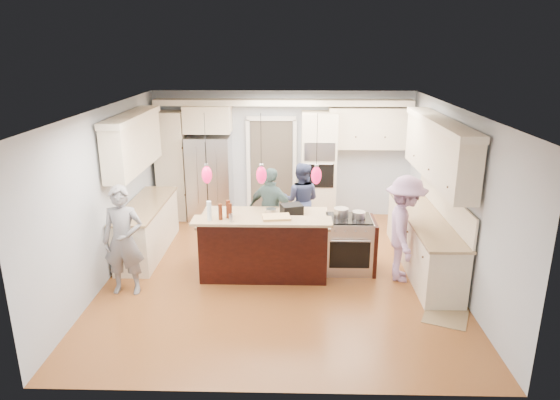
{
  "coord_description": "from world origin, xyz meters",
  "views": [
    {
      "loc": [
        0.2,
        -7.55,
        3.64
      ],
      "look_at": [
        0.0,
        0.35,
        1.15
      ],
      "focal_mm": 32.0,
      "sensor_mm": 36.0,
      "label": 1
    }
  ],
  "objects_px": {
    "person_far_left": "(301,201)",
    "refrigerator": "(210,178)",
    "kitchen_island": "(265,243)",
    "island_range": "(350,244)",
    "person_bar_end": "(123,241)"
  },
  "relations": [
    {
      "from": "refrigerator",
      "to": "island_range",
      "type": "relative_size",
      "value": 1.96
    },
    {
      "from": "refrigerator",
      "to": "person_bar_end",
      "type": "distance_m",
      "value": 3.46
    },
    {
      "from": "kitchen_island",
      "to": "island_range",
      "type": "xyz_separation_m",
      "value": [
        1.41,
        0.08,
        -0.03
      ]
    },
    {
      "from": "person_bar_end",
      "to": "island_range",
      "type": "bearing_deg",
      "value": 14.0
    },
    {
      "from": "person_bar_end",
      "to": "person_far_left",
      "type": "height_order",
      "value": "person_bar_end"
    },
    {
      "from": "island_range",
      "to": "person_far_left",
      "type": "xyz_separation_m",
      "value": [
        -0.79,
        1.45,
        0.29
      ]
    },
    {
      "from": "refrigerator",
      "to": "person_far_left",
      "type": "xyz_separation_m",
      "value": [
        1.92,
        -1.04,
        -0.15
      ]
    },
    {
      "from": "refrigerator",
      "to": "island_range",
      "type": "xyz_separation_m",
      "value": [
        2.71,
        -2.49,
        -0.44
      ]
    },
    {
      "from": "kitchen_island",
      "to": "person_far_left",
      "type": "distance_m",
      "value": 1.67
    },
    {
      "from": "kitchen_island",
      "to": "refrigerator",
      "type": "bearing_deg",
      "value": 116.91
    },
    {
      "from": "kitchen_island",
      "to": "person_far_left",
      "type": "height_order",
      "value": "person_far_left"
    },
    {
      "from": "kitchen_island",
      "to": "person_far_left",
      "type": "bearing_deg",
      "value": 67.91
    },
    {
      "from": "person_far_left",
      "to": "refrigerator",
      "type": "bearing_deg",
      "value": -17.22
    },
    {
      "from": "person_bar_end",
      "to": "refrigerator",
      "type": "bearing_deg",
      "value": 77.18
    },
    {
      "from": "refrigerator",
      "to": "person_bar_end",
      "type": "relative_size",
      "value": 1.07
    }
  ]
}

